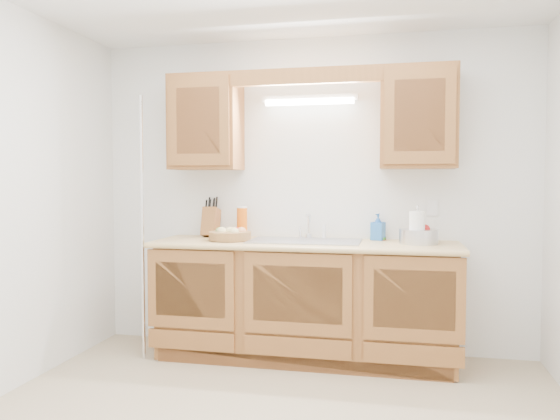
% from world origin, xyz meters
% --- Properties ---
extents(room, '(3.52, 3.50, 2.50)m').
position_xyz_m(room, '(0.00, 0.00, 1.25)').
color(room, tan).
rests_on(room, ground).
extents(base_cabinets, '(2.20, 0.60, 0.86)m').
position_xyz_m(base_cabinets, '(0.00, 1.20, 0.44)').
color(base_cabinets, '#9F5F2E').
rests_on(base_cabinets, ground).
extents(countertop, '(2.30, 0.63, 0.04)m').
position_xyz_m(countertop, '(0.00, 1.19, 0.88)').
color(countertop, tan).
rests_on(countertop, base_cabinets).
extents(upper_cabinet_left, '(0.55, 0.33, 0.75)m').
position_xyz_m(upper_cabinet_left, '(-0.83, 1.33, 1.83)').
color(upper_cabinet_left, '#9F5F2E').
rests_on(upper_cabinet_left, room).
extents(upper_cabinet_right, '(0.55, 0.33, 0.75)m').
position_xyz_m(upper_cabinet_right, '(0.83, 1.33, 1.83)').
color(upper_cabinet_right, '#9F5F2E').
rests_on(upper_cabinet_right, room).
extents(valance, '(2.20, 0.05, 0.12)m').
position_xyz_m(valance, '(0.00, 1.19, 2.14)').
color(valance, '#9F5F2E').
rests_on(valance, room).
extents(fluorescent_fixture, '(0.76, 0.08, 0.08)m').
position_xyz_m(fluorescent_fixture, '(0.00, 1.42, 2.00)').
color(fluorescent_fixture, white).
rests_on(fluorescent_fixture, room).
extents(sink, '(0.84, 0.46, 0.36)m').
position_xyz_m(sink, '(0.00, 1.21, 0.83)').
color(sink, '#9E9EA3').
rests_on(sink, countertop).
extents(wire_shelf_pole, '(0.03, 0.03, 2.00)m').
position_xyz_m(wire_shelf_pole, '(-1.20, 0.94, 1.00)').
color(wire_shelf_pole, silver).
rests_on(wire_shelf_pole, ground).
extents(outlet_plate, '(0.08, 0.01, 0.12)m').
position_xyz_m(outlet_plate, '(0.95, 1.49, 1.15)').
color(outlet_plate, white).
rests_on(outlet_plate, room).
extents(fruit_basket, '(0.40, 0.40, 0.10)m').
position_xyz_m(fruit_basket, '(-0.58, 1.16, 0.95)').
color(fruit_basket, '#A16E41').
rests_on(fruit_basket, countertop).
extents(knife_block, '(0.12, 0.20, 0.34)m').
position_xyz_m(knife_block, '(-0.82, 1.41, 1.02)').
color(knife_block, '#9F5F2E').
rests_on(knife_block, countertop).
extents(orange_canister, '(0.10, 0.10, 0.25)m').
position_xyz_m(orange_canister, '(-0.54, 1.36, 1.03)').
color(orange_canister, orange).
rests_on(orange_canister, countertop).
extents(soap_bottle, '(0.12, 0.12, 0.21)m').
position_xyz_m(soap_bottle, '(0.54, 1.42, 1.00)').
color(soap_bottle, blue).
rests_on(soap_bottle, countertop).
extents(sponge, '(0.12, 0.08, 0.02)m').
position_xyz_m(sponge, '(0.54, 1.43, 0.91)').
color(sponge, '#CC333F').
rests_on(sponge, countertop).
extents(paper_towel, '(0.14, 0.14, 0.29)m').
position_xyz_m(paper_towel, '(0.82, 1.18, 1.02)').
color(paper_towel, silver).
rests_on(paper_towel, countertop).
extents(apple_bowl, '(0.36, 0.36, 0.14)m').
position_xyz_m(apple_bowl, '(0.84, 1.23, 0.96)').
color(apple_bowl, silver).
rests_on(apple_bowl, countertop).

